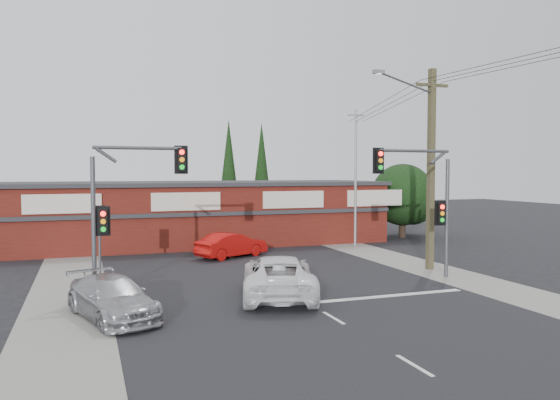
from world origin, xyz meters
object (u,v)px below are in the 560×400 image
object	(u,v)px
white_suv	(279,276)
utility_pole	(429,162)
red_sedan	(232,245)
silver_suv	(112,298)
shop_building	(191,212)

from	to	relation	value
white_suv	utility_pole	world-z (taller)	utility_pole
red_sedan	utility_pole	world-z (taller)	utility_pole
silver_suv	utility_pole	xyz separation A→B (m)	(15.36, 4.18, 4.70)
red_sedan	utility_pole	distance (m)	11.88
white_suv	utility_pole	xyz separation A→B (m)	(9.04, 3.06, 4.58)
white_suv	silver_suv	xyz separation A→B (m)	(-6.32, -1.12, -0.12)
silver_suv	red_sedan	distance (m)	13.35
red_sedan	shop_building	distance (m)	7.10
white_suv	silver_suv	world-z (taller)	white_suv
red_sedan	shop_building	size ratio (longest dim) A/B	0.16
white_suv	red_sedan	size ratio (longest dim) A/B	1.36
white_suv	red_sedan	bearing A→B (deg)	-77.34
silver_suv	utility_pole	bearing A→B (deg)	-2.38
shop_building	red_sedan	bearing A→B (deg)	-81.01
white_suv	shop_building	xyz separation A→B (m)	(-0.32, 17.06, 1.32)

